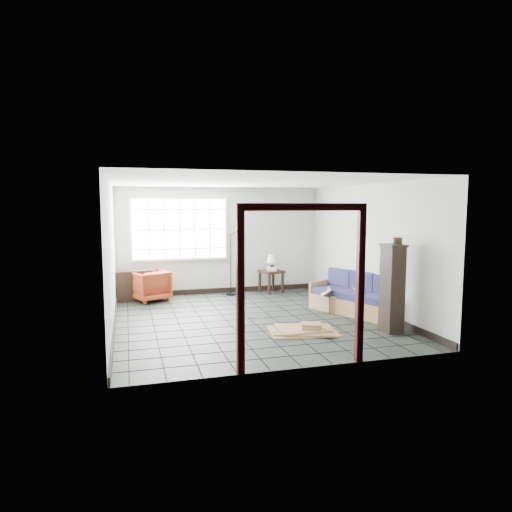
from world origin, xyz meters
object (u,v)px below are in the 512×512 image
object	(u,v)px
armchair	(150,284)
tall_shelf	(392,288)
side_table	(271,274)
futon_sofa	(356,298)

from	to	relation	value
armchair	tall_shelf	world-z (taller)	tall_shelf
tall_shelf	armchair	bearing A→B (deg)	136.08
side_table	tall_shelf	world-z (taller)	tall_shelf
armchair	futon_sofa	bearing A→B (deg)	126.03
futon_sofa	armchair	world-z (taller)	futon_sofa
armchair	tall_shelf	xyz separation A→B (m)	(3.86, -3.76, 0.39)
futon_sofa	side_table	distance (m)	2.71
side_table	armchair	bearing A→B (deg)	-176.87
side_table	tall_shelf	size ratio (longest dim) A/B	0.42
tall_shelf	side_table	bearing A→B (deg)	103.43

